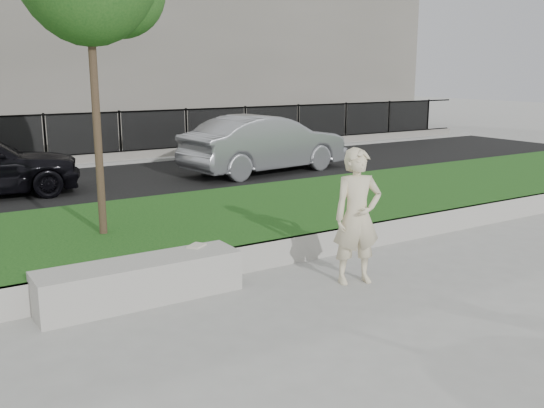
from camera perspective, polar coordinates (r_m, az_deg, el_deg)
ground at (r=7.98m, az=3.11°, el=-8.13°), size 90.00×90.00×0.00m
grass_bank at (r=10.40m, az=-6.49°, el=-2.12°), size 34.00×4.00×0.40m
grass_kerb at (r=8.74m, az=-0.84°, el=-4.88°), size 34.00×0.08×0.40m
street at (r=15.46m, az=-15.43°, el=1.65°), size 34.00×7.00×0.04m
far_pavement at (r=19.76m, az=-19.30°, el=3.79°), size 34.00×3.00×0.12m
iron_fence at (r=18.73m, az=-18.70°, el=4.88°), size 32.00×0.30×1.50m
building_facade at (r=26.53m, az=-23.74°, el=16.22°), size 34.00×10.00×10.00m
stone_bench at (r=7.72m, az=-12.26°, el=-7.08°), size 2.53×0.63×0.52m
man at (r=8.10m, az=8.02°, el=-1.18°), size 0.76×0.61×1.82m
book at (r=8.11m, az=-7.11°, el=-3.91°), size 0.29×0.27×0.03m
car_silver at (r=16.72m, az=-0.63°, el=5.69°), size 4.95×2.26×1.57m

